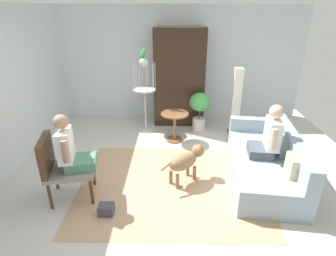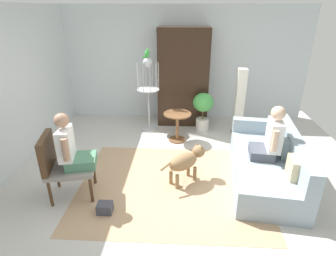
{
  "view_description": "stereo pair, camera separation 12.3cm",
  "coord_description": "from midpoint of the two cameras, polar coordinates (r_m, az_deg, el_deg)",
  "views": [
    {
      "loc": [
        -0.05,
        -3.73,
        2.52
      ],
      "look_at": [
        -0.11,
        -0.2,
        0.96
      ],
      "focal_mm": 29.33,
      "sensor_mm": 36.0,
      "label": 1
    },
    {
      "loc": [
        0.08,
        -3.72,
        2.52
      ],
      "look_at": [
        -0.11,
        -0.2,
        0.96
      ],
      "focal_mm": 29.33,
      "sensor_mm": 36.0,
      "label": 2
    }
  ],
  "objects": [
    {
      "name": "dog",
      "position": [
        4.23,
        2.88,
        -6.72
      ],
      "size": [
        0.68,
        0.59,
        0.57
      ],
      "color": "olive",
      "rests_on": "ground"
    },
    {
      "name": "column_lamp",
      "position": [
        5.89,
        13.3,
        5.23
      ],
      "size": [
        0.2,
        0.2,
        1.41
      ],
      "color": "#4C4742",
      "rests_on": "ground"
    },
    {
      "name": "round_end_table",
      "position": [
        5.5,
        0.74,
        1.05
      ],
      "size": [
        0.55,
        0.55,
        0.59
      ],
      "color": "brown",
      "rests_on": "ground"
    },
    {
      "name": "ground_plane",
      "position": [
        4.5,
        0.71,
        -10.19
      ],
      "size": [
        6.49,
        6.49,
        0.0
      ],
      "primitive_type": "plane",
      "color": "beige"
    },
    {
      "name": "area_rug",
      "position": [
        4.33,
        -0.2,
        -11.64
      ],
      "size": [
        2.78,
        2.32,
        0.01
      ],
      "primitive_type": "cube",
      "color": "tan",
      "rests_on": "ground"
    },
    {
      "name": "person_on_armchair",
      "position": [
        3.94,
        -20.5,
        -4.03
      ],
      "size": [
        0.53,
        0.52,
        0.79
      ],
      "color": "#497B5F"
    },
    {
      "name": "bird_cage_stand",
      "position": [
        5.87,
        -5.48,
        7.94
      ],
      "size": [
        0.47,
        0.47,
        1.58
      ],
      "color": "silver",
      "rests_on": "ground"
    },
    {
      "name": "armchair",
      "position": [
        4.08,
        -22.44,
        -6.94
      ],
      "size": [
        0.74,
        0.68,
        0.96
      ],
      "color": "#4C331E",
      "rests_on": "ground"
    },
    {
      "name": "person_on_couch",
      "position": [
        4.38,
        19.51,
        -1.6
      ],
      "size": [
        0.46,
        0.56,
        0.82
      ],
      "color": "#454A55"
    },
    {
      "name": "left_wall",
      "position": [
        5.0,
        -31.95,
        6.07
      ],
      "size": [
        0.12,
        6.01,
        2.59
      ],
      "primitive_type": "cube",
      "color": "silver",
      "rests_on": "ground"
    },
    {
      "name": "handbag",
      "position": [
        3.87,
        -13.65,
        -16.14
      ],
      "size": [
        0.2,
        0.16,
        0.14
      ],
      "primitive_type": "cube",
      "color": "#3F3F4C",
      "rests_on": "ground"
    },
    {
      "name": "parrot",
      "position": [
        5.71,
        -5.81,
        15.11
      ],
      "size": [
        0.17,
        0.1,
        0.17
      ],
      "color": "green",
      "rests_on": "bird_cage_stand"
    },
    {
      "name": "potted_plant",
      "position": [
        5.93,
        6.0,
        4.31
      ],
      "size": [
        0.44,
        0.44,
        0.86
      ],
      "color": "beige",
      "rests_on": "ground"
    },
    {
      "name": "couch",
      "position": [
        4.62,
        19.04,
        -6.61
      ],
      "size": [
        1.17,
        2.13,
        0.77
      ],
      "color": "#8EA0AD",
      "rests_on": "ground"
    },
    {
      "name": "armoire_cabinet",
      "position": [
        6.25,
        1.76,
        10.49
      ],
      "size": [
        1.11,
        0.56,
        2.14
      ],
      "primitive_type": "cube",
      "color": "black",
      "rests_on": "ground"
    },
    {
      "name": "back_wall",
      "position": [
        6.6,
        0.96,
        13.19
      ],
      "size": [
        5.87,
        0.12,
        2.59
      ],
      "primitive_type": "cube",
      "color": "silver",
      "rests_on": "ground"
    }
  ]
}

